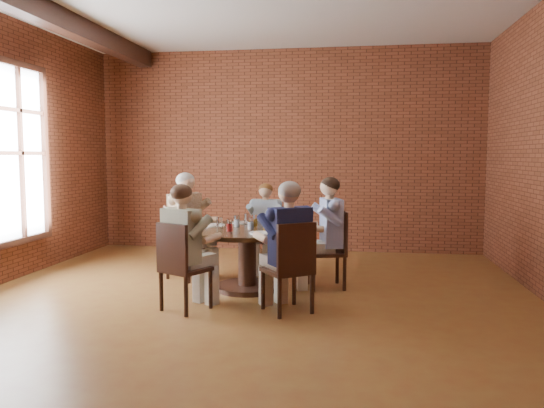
# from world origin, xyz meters

# --- Properties ---
(floor) EXTENTS (7.00, 7.00, 0.00)m
(floor) POSITION_xyz_m (0.00, 0.00, 0.00)
(floor) COLOR brown
(floor) RESTS_ON ground
(wall_back) EXTENTS (7.00, 0.00, 7.00)m
(wall_back) POSITION_xyz_m (0.00, 3.50, 1.70)
(wall_back) COLOR brown
(wall_back) RESTS_ON ground
(wall_front) EXTENTS (7.00, 0.00, 7.00)m
(wall_front) POSITION_xyz_m (0.00, -3.50, 1.70)
(wall_front) COLOR brown
(wall_front) RESTS_ON ground
(ceiling_beam) EXTENTS (0.22, 6.90, 0.26)m
(ceiling_beam) POSITION_xyz_m (-2.45, 0.00, 3.27)
(ceiling_beam) COLOR #331811
(ceiling_beam) RESTS_ON ceiling
(dining_table) EXTENTS (1.52, 1.52, 0.75)m
(dining_table) POSITION_xyz_m (-0.12, 0.72, 0.53)
(dining_table) COLOR #331811
(dining_table) RESTS_ON floor
(chair_a) EXTENTS (0.54, 0.54, 0.95)m
(chair_a) POSITION_xyz_m (0.90, 1.00, 0.51)
(chair_a) COLOR #331811
(chair_a) RESTS_ON floor
(diner_a) EXTENTS (0.78, 0.69, 1.35)m
(diner_a) POSITION_xyz_m (0.81, 0.97, 0.68)
(diner_a) COLOR #4258AD
(diner_a) RESTS_ON floor
(chair_b) EXTENTS (0.40, 0.40, 0.88)m
(chair_b) POSITION_xyz_m (-0.07, 1.82, 0.48)
(chair_b) COLOR #331811
(chair_b) RESTS_ON floor
(diner_b) EXTENTS (0.50, 0.60, 1.23)m
(diner_b) POSITION_xyz_m (-0.07, 1.75, 0.62)
(diner_b) COLOR #869CAB
(diner_b) RESTS_ON floor
(chair_c) EXTENTS (0.61, 0.61, 0.97)m
(chair_c) POSITION_xyz_m (-1.08, 1.23, 0.52)
(chair_c) COLOR #331811
(chair_c) RESTS_ON floor
(diner_c) EXTENTS (0.88, 0.82, 1.39)m
(diner_c) POSITION_xyz_m (-1.00, 1.19, 0.70)
(diner_c) COLOR brown
(diner_c) RESTS_ON floor
(chair_d) EXTENTS (0.57, 0.57, 0.93)m
(chair_d) POSITION_xyz_m (-0.64, -0.27, 0.51)
(chair_d) COLOR #331811
(chair_d) RESTS_ON floor
(diner_d) EXTENTS (0.76, 0.81, 1.32)m
(diner_d) POSITION_xyz_m (-0.60, -0.19, 0.66)
(diner_d) COLOR #B5A28E
(diner_d) RESTS_ON floor
(chair_e) EXTENTS (0.61, 0.61, 0.95)m
(chair_e) POSITION_xyz_m (0.52, -0.17, 0.51)
(chair_e) COLOR #331811
(chair_e) RESTS_ON floor
(diner_e) EXTENTS (0.83, 0.86, 1.36)m
(diner_e) POSITION_xyz_m (0.46, -0.10, 0.68)
(diner_e) COLOR #191E47
(diner_e) RESTS_ON floor
(plate_a) EXTENTS (0.26, 0.26, 0.01)m
(plate_a) POSITION_xyz_m (0.27, 0.91, 0.76)
(plate_a) COLOR white
(plate_a) RESTS_ON dining_table
(plate_b) EXTENTS (0.26, 0.26, 0.01)m
(plate_b) POSITION_xyz_m (-0.29, 1.19, 0.76)
(plate_b) COLOR white
(plate_b) RESTS_ON dining_table
(plate_c) EXTENTS (0.26, 0.26, 0.01)m
(plate_c) POSITION_xyz_m (-0.57, 0.89, 0.76)
(plate_c) COLOR white
(plate_c) RESTS_ON dining_table
(plate_d) EXTENTS (0.26, 0.26, 0.01)m
(plate_d) POSITION_xyz_m (0.12, 0.31, 0.76)
(plate_d) COLOR white
(plate_d) RESTS_ON dining_table
(glass_a) EXTENTS (0.07, 0.07, 0.14)m
(glass_a) POSITION_xyz_m (0.15, 0.86, 0.82)
(glass_a) COLOR white
(glass_a) RESTS_ON dining_table
(glass_b) EXTENTS (0.07, 0.07, 0.14)m
(glass_b) POSITION_xyz_m (-0.07, 0.94, 0.82)
(glass_b) COLOR white
(glass_b) RESTS_ON dining_table
(glass_c) EXTENTS (0.07, 0.07, 0.14)m
(glass_c) POSITION_xyz_m (-0.19, 1.05, 0.82)
(glass_c) COLOR white
(glass_c) RESTS_ON dining_table
(glass_d) EXTENTS (0.07, 0.07, 0.14)m
(glass_d) POSITION_xyz_m (-0.27, 0.83, 0.82)
(glass_d) COLOR white
(glass_d) RESTS_ON dining_table
(glass_e) EXTENTS (0.07, 0.07, 0.14)m
(glass_e) POSITION_xyz_m (-0.44, 0.63, 0.82)
(glass_e) COLOR white
(glass_e) RESTS_ON dining_table
(glass_f) EXTENTS (0.07, 0.07, 0.14)m
(glass_f) POSITION_xyz_m (-0.27, 0.43, 0.82)
(glass_f) COLOR white
(glass_f) RESTS_ON dining_table
(glass_g) EXTENTS (0.07, 0.07, 0.14)m
(glass_g) POSITION_xyz_m (-0.06, 0.62, 0.82)
(glass_g) COLOR white
(glass_g) RESTS_ON dining_table
(glass_h) EXTENTS (0.07, 0.07, 0.14)m
(glass_h) POSITION_xyz_m (0.15, 0.51, 0.82)
(glass_h) COLOR white
(glass_h) RESTS_ON dining_table
(smartphone) EXTENTS (0.10, 0.15, 0.01)m
(smartphone) POSITION_xyz_m (0.09, 0.28, 0.75)
(smartphone) COLOR black
(smartphone) RESTS_ON dining_table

